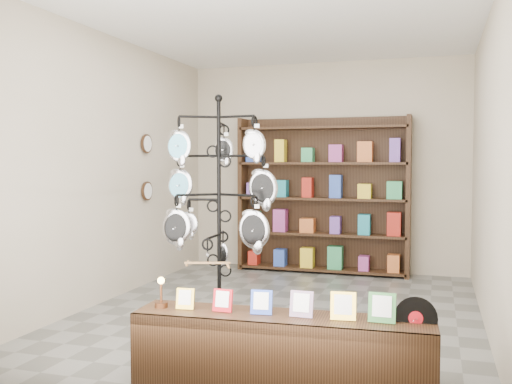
# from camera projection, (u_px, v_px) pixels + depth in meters

# --- Properties ---
(ground) EXTENTS (5.00, 5.00, 0.00)m
(ground) POSITION_uv_depth(u_px,v_px,m) (280.00, 312.00, 5.95)
(ground) COLOR slate
(ground) RESTS_ON ground
(room_envelope) EXTENTS (5.00, 5.00, 5.00)m
(room_envelope) POSITION_uv_depth(u_px,v_px,m) (280.00, 135.00, 5.85)
(room_envelope) COLOR #C0B19B
(room_envelope) RESTS_ON ground
(display_tree) EXTENTS (1.13, 1.08, 2.19)m
(display_tree) POSITION_uv_depth(u_px,v_px,m) (219.00, 195.00, 5.28)
(display_tree) COLOR black
(display_tree) RESTS_ON ground
(front_shelf) EXTENTS (2.09, 0.54, 0.73)m
(front_shelf) POSITION_uv_depth(u_px,v_px,m) (281.00, 351.00, 3.94)
(front_shelf) COLOR black
(front_shelf) RESTS_ON ground
(back_shelving) EXTENTS (2.42, 0.36, 2.20)m
(back_shelving) POSITION_uv_depth(u_px,v_px,m) (322.00, 200.00, 8.08)
(back_shelving) COLOR black
(back_shelving) RESTS_ON ground
(wall_clocks) EXTENTS (0.03, 0.24, 0.84)m
(wall_clocks) POSITION_uv_depth(u_px,v_px,m) (147.00, 167.00, 7.23)
(wall_clocks) COLOR black
(wall_clocks) RESTS_ON ground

